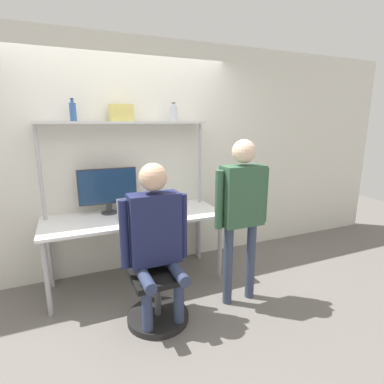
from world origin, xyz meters
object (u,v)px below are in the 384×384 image
bottle_clear (174,113)px  bottle_blue (73,112)px  cell_phone (158,219)px  person_seated (156,232)px  monitor (108,188)px  office_chair (156,289)px  person_standing (242,202)px  laptop (134,214)px  storage_box (121,113)px

bottle_clear → bottle_blue: bearing=180.0°
cell_phone → person_seated: person_seated is taller
person_seated → monitor: bearing=104.0°
bottle_blue → monitor: bearing=-4.3°
monitor → bottle_blue: size_ratio=2.80×
office_chair → person_standing: 1.13m
laptop → person_standing: 1.13m
person_seated → laptop: bearing=94.1°
office_chair → person_seated: person_seated is taller
cell_phone → bottle_clear: bottle_clear is taller
monitor → bottle_clear: (0.79, 0.02, 0.81)m
office_chair → person_standing: person_standing is taller
laptop → person_seated: person_seated is taller
person_standing → bottle_blue: (-1.39, 1.02, 0.84)m
monitor → person_seated: size_ratio=0.44×
cell_phone → person_standing: bearing=-40.9°
bottle_clear → storage_box: size_ratio=0.88×
person_seated → cell_phone: bearing=71.6°
person_seated → person_standing: bearing=-0.7°
cell_phone → bottle_clear: size_ratio=0.72×
monitor → storage_box: 0.83m
bottle_blue → storage_box: bottle_blue is taller
laptop → storage_box: (-0.01, 0.36, 1.03)m
office_chair → bottle_clear: size_ratio=4.44×
laptop → storage_box: 1.09m
laptop → person_seated: 0.65m
office_chair → person_seated: size_ratio=0.64×
storage_box → laptop: bearing=-88.5°
office_chair → person_standing: (0.85, -0.05, 0.75)m
laptop → storage_box: storage_box is taller
monitor → cell_phone: size_ratio=4.21×
laptop → monitor: bearing=120.6°
monitor → bottle_clear: 1.13m
storage_box → cell_phone: bearing=-61.3°
cell_phone → storage_box: 1.20m
office_chair → storage_box: bearing=93.3°
laptop → cell_phone: size_ratio=2.16×
storage_box → bottle_blue: bearing=180.0°
office_chair → bottle_clear: bearing=60.7°
office_chair → storage_box: size_ratio=3.88×
laptop → person_standing: person_standing is taller
person_seated → person_standing: 0.87m
laptop → cell_phone: bearing=-19.9°
office_chair → bottle_blue: 1.94m
person_seated → bottle_clear: size_ratio=6.92×
office_chair → monitor: bearing=104.6°
bottle_blue → office_chair: bearing=-60.9°
monitor → person_standing: bearing=-42.3°
bottle_clear → storage_box: 0.60m
office_chair → storage_box: 1.85m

